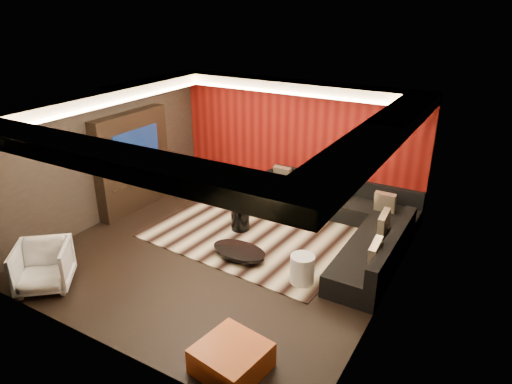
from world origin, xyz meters
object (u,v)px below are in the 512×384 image
Objects in this scene: white_side_table at (302,269)px; orange_ottoman at (231,358)px; armchair at (43,266)px; sectional_sofa at (348,220)px; coffee_table at (239,254)px; drum_stool at (240,219)px.

white_side_table is 2.25m from orange_ottoman.
armchair is 0.23× the size of sectional_sofa.
sectional_sofa is at bearing 56.21° from coffee_table.
sectional_sofa is (1.35, 2.02, 0.15)m from coffee_table.
coffee_table is 2.10× the size of white_side_table.
orange_ottoman is 0.97× the size of armchair.
sectional_sofa is at bearing 88.87° from white_side_table.
armchair reaches higher than drum_stool.
white_side_table is (1.31, -0.10, 0.15)m from coffee_table.
orange_ottoman is at bearing -89.97° from sectional_sofa.
armchair is at bearing 180.00° from orange_ottoman.
armchair reaches higher than white_side_table.
sectional_sofa reaches higher than white_side_table.
white_side_table reaches higher than orange_ottoman.
drum_stool is at bearing 150.31° from white_side_table.
armchair is (-1.73, -3.33, 0.14)m from drum_stool.
armchair is (-3.63, -2.25, 0.13)m from white_side_table.
drum_stool is 0.54× the size of orange_ottoman.
sectional_sofa reaches higher than orange_ottoman.
drum_stool is 3.86m from orange_ottoman.
orange_ottoman is 4.37m from sectional_sofa.
coffee_table is 1.16m from drum_stool.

